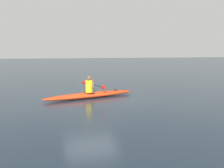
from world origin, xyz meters
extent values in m
plane|color=#1E2D3D|center=(0.00, 0.00, 0.00)|extent=(160.00, 160.00, 0.00)
ellipsoid|color=red|center=(-0.03, -0.12, 0.13)|extent=(4.69, 1.75, 0.27)
torus|color=black|center=(0.06, -0.10, 0.25)|extent=(0.71, 0.71, 0.04)
cylinder|color=black|center=(-1.39, -0.45, 0.26)|extent=(0.18, 0.18, 0.02)
cylinder|color=yellow|center=(0.05, -0.10, 0.55)|extent=(0.34, 0.34, 0.57)
sphere|color=brown|center=(0.05, -0.10, 0.95)|extent=(0.21, 0.21, 0.21)
cylinder|color=black|center=(-0.14, -0.15, 0.61)|extent=(0.51, 1.97, 0.03)
ellipsoid|color=red|center=(0.10, -1.13, 0.61)|extent=(0.13, 0.40, 0.17)
ellipsoid|color=red|center=(-0.38, 0.83, 0.61)|extent=(0.13, 0.40, 0.17)
cylinder|color=brown|center=(0.04, -0.38, 0.63)|extent=(0.24, 0.26, 0.34)
cylinder|color=brown|center=(-0.09, 0.15, 0.63)|extent=(0.19, 0.30, 0.34)
camera|label=1|loc=(2.50, 11.04, 2.15)|focal=38.86mm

